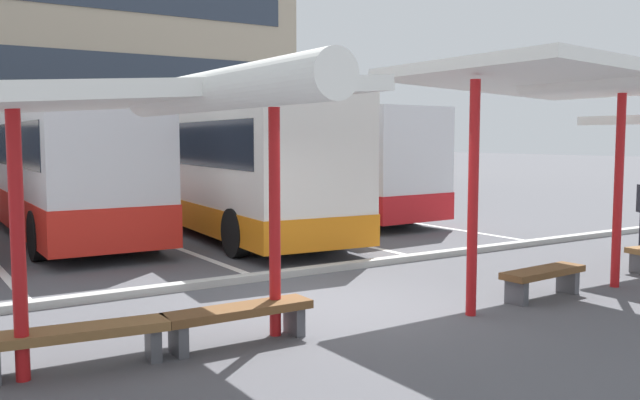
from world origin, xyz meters
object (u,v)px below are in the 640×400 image
waiting_shelter_1 (166,101)px  coach_bus_2 (222,164)px  bench_1 (77,338)px  bench_3 (543,276)px  waiting_shelter_2 (572,83)px  coach_bus_1 (56,167)px  bench_2 (239,316)px  coach_bus_3 (290,161)px

waiting_shelter_1 → coach_bus_2: bearing=62.3°
bench_1 → bench_3: (6.64, -0.54, -0.01)m
coach_bus_2 → waiting_shelter_1: (-4.84, -9.21, 1.05)m
waiting_shelter_1 → waiting_shelter_2: size_ratio=0.95×
coach_bus_1 → waiting_shelter_1: 11.32m
coach_bus_2 → waiting_shelter_1: size_ratio=2.20×
waiting_shelter_1 → bench_3: size_ratio=3.17×
bench_2 → bench_3: 4.86m
coach_bus_3 → bench_2: 14.12m
coach_bus_3 → bench_2: size_ratio=6.70×
coach_bus_1 → bench_1: bearing=-100.9°
coach_bus_3 → coach_bus_1: bearing=-173.9°
coach_bus_1 → waiting_shelter_1: coach_bus_1 is taller
bench_2 → coach_bus_1: bearing=88.5°
bench_1 → coach_bus_2: bearing=57.2°
bench_1 → bench_3: bearing=-4.6°
coach_bus_2 → waiting_shelter_2: coach_bus_2 is taller
coach_bus_2 → coach_bus_3: size_ratio=0.93×
coach_bus_1 → bench_1: size_ratio=5.95×
coach_bus_1 → bench_3: bearing=-68.3°
coach_bus_1 → waiting_shelter_2: bearing=-69.0°
coach_bus_2 → coach_bus_3: (3.70, 2.79, -0.07)m
waiting_shelter_2 → bench_3: size_ratio=3.35×
bench_1 → bench_2: same height
coach_bus_2 → waiting_shelter_2: (0.90, -9.84, 1.45)m
bench_1 → waiting_shelter_2: bearing=-8.0°
coach_bus_2 → bench_1: size_ratio=5.85×
coach_bus_1 → waiting_shelter_2: (4.55, -11.83, 1.50)m
coach_bus_3 → waiting_shelter_2: (-2.79, -12.62, 1.52)m
waiting_shelter_1 → waiting_shelter_2: waiting_shelter_2 is taller
coach_bus_1 → coach_bus_2: (3.65, -2.00, 0.05)m
coach_bus_1 → waiting_shelter_1: size_ratio=2.24×
bench_3 → coach_bus_3: bearing=77.1°
coach_bus_2 → bench_1: 10.68m
coach_bus_1 → bench_2: bearing=-91.5°
bench_2 → bench_3: (4.84, -0.42, -0.01)m
coach_bus_3 → bench_1: coach_bus_3 is taller
coach_bus_3 → bench_2: coach_bus_3 is taller
bench_3 → waiting_shelter_1: bearing=177.7°
coach_bus_2 → bench_3: (0.90, -9.44, -1.40)m
coach_bus_3 → bench_1: bearing=-128.9°
bench_1 → bench_3: same height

